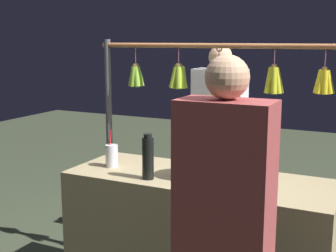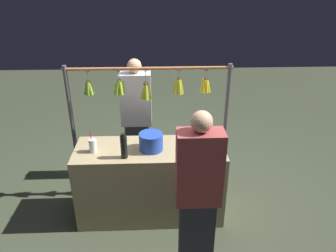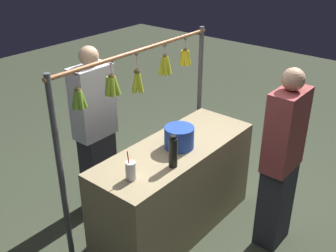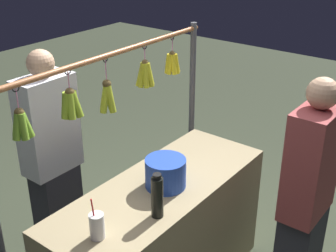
# 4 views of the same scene
# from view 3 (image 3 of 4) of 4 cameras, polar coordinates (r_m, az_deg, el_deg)

# --- Properties ---
(ground_plane) EXTENTS (12.00, 12.00, 0.00)m
(ground_plane) POSITION_cam_3_polar(r_m,az_deg,el_deg) (3.77, 0.94, -14.04)
(ground_plane) COLOR #39412E
(market_counter) EXTENTS (1.55, 0.57, 0.83)m
(market_counter) POSITION_cam_3_polar(r_m,az_deg,el_deg) (3.51, 0.99, -8.88)
(market_counter) COLOR tan
(market_counter) RESTS_ON ground
(display_rack) EXTENTS (1.78, 0.12, 1.61)m
(display_rack) POSITION_cam_3_polar(r_m,az_deg,el_deg) (3.37, -3.98, 3.71)
(display_rack) COLOR #4C4C51
(display_rack) RESTS_ON ground
(water_bottle) EXTENTS (0.07, 0.07, 0.26)m
(water_bottle) POSITION_cam_3_polar(r_m,az_deg,el_deg) (2.97, 0.74, -3.69)
(water_bottle) COLOR black
(water_bottle) RESTS_ON market_counter
(blue_bucket) EXTENTS (0.24, 0.24, 0.18)m
(blue_bucket) POSITION_cam_3_polar(r_m,az_deg,el_deg) (3.25, 1.59, -1.60)
(blue_bucket) COLOR #2245B0
(blue_bucket) RESTS_ON market_counter
(drink_cup) EXTENTS (0.08, 0.08, 0.23)m
(drink_cup) POSITION_cam_3_polar(r_m,az_deg,el_deg) (2.87, -5.30, -6.31)
(drink_cup) COLOR silver
(drink_cup) RESTS_ON market_counter
(vendor_person) EXTENTS (0.37, 0.20, 1.57)m
(vendor_person) POSITION_cam_3_polar(r_m,az_deg,el_deg) (3.70, -10.22, -0.86)
(vendor_person) COLOR #2D2D38
(vendor_person) RESTS_ON ground
(customer_person) EXTENTS (0.37, 0.20, 1.56)m
(customer_person) POSITION_cam_3_polar(r_m,az_deg,el_deg) (3.31, 15.70, -5.13)
(customer_person) COLOR #2D2D38
(customer_person) RESTS_ON ground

